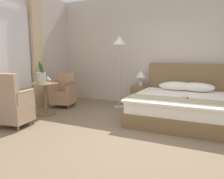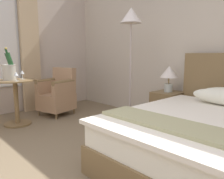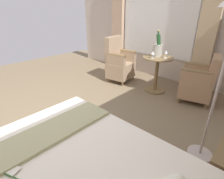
% 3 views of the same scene
% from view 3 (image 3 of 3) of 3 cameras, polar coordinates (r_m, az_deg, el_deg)
% --- Properties ---
extents(ground_plane, '(7.82, 7.82, 0.00)m').
position_cam_3_polar(ground_plane, '(2.85, -22.36, -11.52)').
color(ground_plane, '#7B694E').
extents(wall_window_side, '(0.27, 5.33, 2.97)m').
position_cam_3_polar(wall_window_side, '(4.60, 15.14, 22.46)').
color(wall_window_side, beige).
rests_on(wall_window_side, ground).
extents(side_table_round, '(0.61, 0.61, 0.73)m').
position_cam_3_polar(side_table_round, '(3.74, 14.32, 5.38)').
color(side_table_round, brown).
rests_on(side_table_round, ground).
extents(champagne_bucket, '(0.21, 0.21, 0.51)m').
position_cam_3_polar(champagne_bucket, '(3.68, 14.60, 12.83)').
color(champagne_bucket, '#B3B2A5').
rests_on(champagne_bucket, side_table_round).
extents(wine_glass_near_bucket, '(0.07, 0.07, 0.14)m').
position_cam_3_polar(wine_glass_near_bucket, '(3.50, 13.17, 11.47)').
color(wine_glass_near_bucket, white).
rests_on(wine_glass_near_bucket, side_table_round).
extents(wine_glass_near_edge, '(0.07, 0.07, 0.15)m').
position_cam_3_polar(wine_glass_near_edge, '(3.60, 17.22, 11.46)').
color(wine_glass_near_edge, white).
rests_on(wine_glass_near_edge, side_table_round).
extents(armchair_by_window, '(0.66, 0.68, 0.89)m').
position_cam_3_polar(armchair_by_window, '(3.57, 26.55, 2.20)').
color(armchair_by_window, brown).
rests_on(armchair_by_window, ground).
extents(armchair_facing_bed, '(0.64, 0.59, 1.04)m').
position_cam_3_polar(armchair_facing_bed, '(4.20, 2.36, 8.57)').
color(armchair_facing_bed, brown).
rests_on(armchair_facing_bed, ground).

